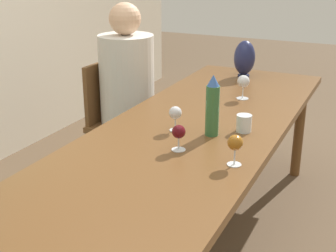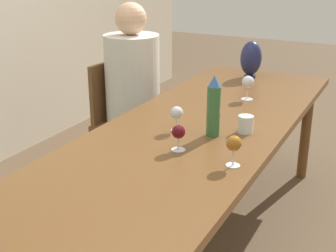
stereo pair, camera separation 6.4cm
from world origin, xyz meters
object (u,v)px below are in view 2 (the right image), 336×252
at_px(water_bottle, 214,107).
at_px(wine_glass_3, 234,144).
at_px(water_tumbler, 246,124).
at_px(wine_glass_1, 178,133).
at_px(wine_glass_2, 248,83).
at_px(wine_glass_0, 177,114).
at_px(chair_far, 125,118).
at_px(person_far, 135,93).
at_px(vase, 251,59).

relative_size(water_bottle, wine_glass_3, 2.25).
relative_size(water_tumbler, wine_glass_1, 0.72).
xyz_separation_m(water_bottle, wine_glass_2, (0.64, 0.04, -0.04)).
bearing_deg(wine_glass_0, water_bottle, -83.77).
distance_m(water_bottle, wine_glass_1, 0.25).
bearing_deg(water_bottle, wine_glass_2, 3.80).
distance_m(wine_glass_2, wine_glass_3, 0.94).
height_order(water_bottle, chair_far, water_bottle).
xyz_separation_m(wine_glass_3, person_far, (0.91, 1.03, -0.16)).
relative_size(wine_glass_1, chair_far, 0.14).
height_order(wine_glass_1, wine_glass_2, wine_glass_2).
bearing_deg(water_tumbler, wine_glass_3, -168.53).
distance_m(water_tumbler, wine_glass_3, 0.40).
relative_size(wine_glass_2, person_far, 0.11).
distance_m(water_tumbler, wine_glass_2, 0.55).
distance_m(water_bottle, chair_far, 1.18).
relative_size(water_tumbler, wine_glass_2, 0.59).
bearing_deg(wine_glass_1, wine_glass_2, -1.62).
relative_size(water_tumbler, wine_glass_0, 0.69).
xyz_separation_m(water_bottle, wine_glass_3, (-0.28, -0.20, -0.05)).
xyz_separation_m(wine_glass_0, wine_glass_3, (-0.26, -0.38, 0.01)).
bearing_deg(water_bottle, chair_far, 54.77).
height_order(vase, wine_glass_3, vase).
height_order(wine_glass_3, person_far, person_far).
bearing_deg(vase, wine_glass_1, -174.80).
distance_m(wine_glass_1, person_far, 1.16).
bearing_deg(vase, wine_glass_0, -179.46).
bearing_deg(chair_far, water_tumbler, -117.19).
bearing_deg(water_tumbler, wine_glass_0, 113.07).
distance_m(wine_glass_3, person_far, 1.38).
xyz_separation_m(wine_glass_1, chair_far, (0.87, 0.84, -0.34)).
relative_size(water_bottle, vase, 1.16).
xyz_separation_m(wine_glass_0, wine_glass_2, (0.66, -0.14, 0.02)).
distance_m(water_bottle, water_tumbler, 0.19).
relative_size(wine_glass_1, person_far, 0.09).
height_order(wine_glass_2, chair_far, wine_glass_2).
relative_size(vase, wine_glass_3, 1.94).
bearing_deg(water_tumbler, wine_glass_2, 17.54).
relative_size(wine_glass_3, person_far, 0.10).
relative_size(water_tumbler, chair_far, 0.10).
relative_size(water_bottle, water_tumbler, 3.49).
distance_m(vase, chair_far, 0.96).
relative_size(wine_glass_0, chair_far, 0.14).
bearing_deg(wine_glass_3, vase, 15.49).
height_order(wine_glass_0, chair_far, chair_far).
height_order(wine_glass_2, person_far, person_far).
height_order(water_tumbler, chair_far, chair_far).
bearing_deg(wine_glass_3, wine_glass_2, 15.01).
height_order(water_bottle, vase, water_bottle).
height_order(wine_glass_2, wine_glass_3, wine_glass_2).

